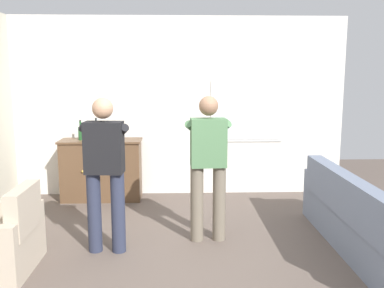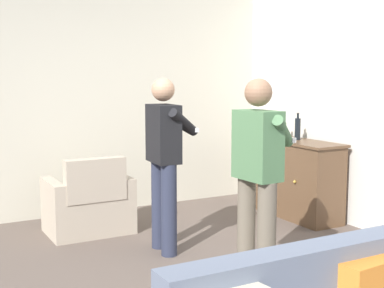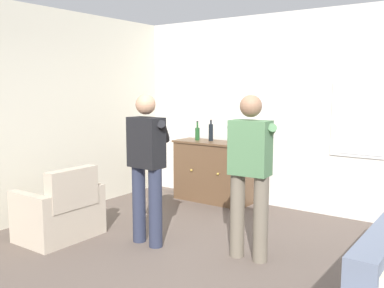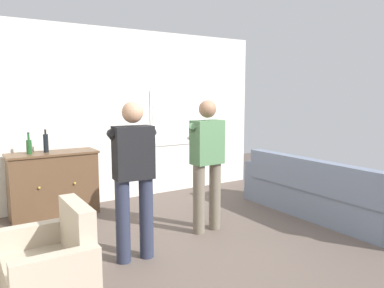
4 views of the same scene
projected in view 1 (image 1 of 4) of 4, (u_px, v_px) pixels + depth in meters
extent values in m
plane|color=brown|center=(182.00, 263.00, 4.40)|extent=(10.40, 10.40, 0.00)
cube|color=silver|center=(180.00, 107.00, 6.79)|extent=(5.20, 0.12, 2.80)
cube|color=silver|center=(247.00, 111.00, 6.77)|extent=(1.14, 0.02, 0.97)
cube|color=white|center=(247.00, 111.00, 6.77)|extent=(1.06, 0.03, 0.89)
cube|color=slate|center=(363.00, 234.00, 4.63)|extent=(0.55, 2.27, 0.42)
cube|color=slate|center=(347.00, 196.00, 4.55)|extent=(0.18, 2.27, 0.44)
cube|color=slate|center=(325.00, 193.00, 5.81)|extent=(0.55, 0.18, 0.64)
cube|color=#386BB7|center=(330.00, 179.00, 5.44)|extent=(0.22, 0.42, 0.36)
cube|color=orange|center=(359.00, 199.00, 4.56)|extent=(0.18, 0.41, 0.36)
cube|color=#B2A38E|center=(23.00, 210.00, 4.13)|extent=(0.14, 0.64, 0.45)
cube|color=#B2A38E|center=(13.00, 228.00, 4.55)|extent=(0.64, 0.12, 0.60)
cube|color=brown|center=(102.00, 171.00, 6.55)|extent=(1.19, 0.44, 0.90)
cube|color=brown|center=(101.00, 141.00, 6.47)|extent=(1.23, 0.48, 0.03)
sphere|color=#B79338|center=(83.00, 171.00, 6.30)|extent=(0.04, 0.04, 0.04)
sphere|color=#B79338|center=(115.00, 171.00, 6.32)|extent=(0.04, 0.04, 0.04)
cylinder|color=black|center=(96.00, 131.00, 6.49)|extent=(0.07, 0.07, 0.26)
cylinder|color=black|center=(96.00, 121.00, 6.47)|extent=(0.03, 0.03, 0.05)
cylinder|color=#262626|center=(96.00, 119.00, 6.46)|extent=(0.03, 0.03, 0.02)
cylinder|color=#1E4C23|center=(81.00, 133.00, 6.46)|extent=(0.07, 0.07, 0.20)
cylinder|color=#1E4C23|center=(80.00, 124.00, 6.43)|extent=(0.03, 0.03, 0.09)
cylinder|color=#262626|center=(80.00, 121.00, 6.42)|extent=(0.03, 0.03, 0.02)
cylinder|color=#282D42|center=(94.00, 212.00, 4.63)|extent=(0.15, 0.15, 0.88)
cylinder|color=#282D42|center=(118.00, 213.00, 4.62)|extent=(0.15, 0.15, 0.88)
cube|color=black|center=(104.00, 148.00, 4.51)|extent=(0.41, 0.25, 0.55)
sphere|color=tan|center=(103.00, 108.00, 4.44)|extent=(0.22, 0.22, 0.22)
cylinder|color=black|center=(97.00, 135.00, 4.65)|extent=(0.35, 0.39, 0.29)
cylinder|color=black|center=(118.00, 135.00, 4.64)|extent=(0.31, 0.42, 0.29)
cube|color=white|center=(111.00, 141.00, 4.82)|extent=(0.15, 0.05, 0.04)
cylinder|color=#6B6051|center=(197.00, 204.00, 4.93)|extent=(0.15, 0.15, 0.88)
cylinder|color=#6B6051|center=(219.00, 203.00, 4.95)|extent=(0.15, 0.15, 0.88)
cube|color=#4C754C|center=(208.00, 143.00, 4.82)|extent=(0.41, 0.24, 0.55)
sphere|color=#8C664C|center=(209.00, 106.00, 4.76)|extent=(0.22, 0.22, 0.22)
cylinder|color=#4C754C|center=(197.00, 131.00, 4.95)|extent=(0.31, 0.42, 0.29)
cylinder|color=#4C754C|center=(217.00, 131.00, 4.97)|extent=(0.34, 0.40, 0.29)
cube|color=white|center=(205.00, 136.00, 5.13)|extent=(0.15, 0.05, 0.04)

